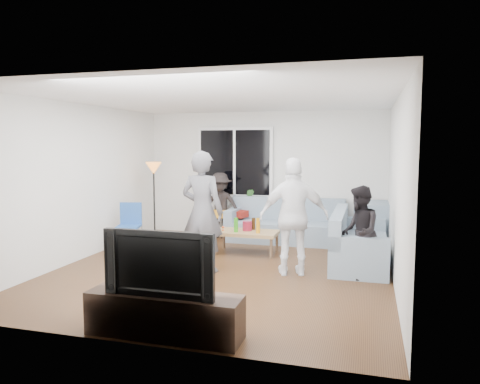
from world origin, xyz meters
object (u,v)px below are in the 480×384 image
(player_left, at_px, (202,212))
(player_right, at_px, (294,217))
(side_chair, at_px, (129,227))
(spectator_right, at_px, (359,232))
(television, at_px, (163,261))
(sofa_back_section, at_px, (285,221))
(floor_lamp, at_px, (154,201))
(tv_console, at_px, (164,315))
(sofa_right_section, at_px, (360,238))
(spectator_back, at_px, (220,205))
(coffee_table, at_px, (246,242))

(player_left, distance_m, player_right, 1.38)
(side_chair, relative_size, spectator_right, 0.64)
(television, bearing_deg, sofa_back_section, 85.61)
(spectator_right, xyz_separation_m, television, (-1.83, -2.61, 0.10))
(side_chair, distance_m, floor_lamp, 1.10)
(sofa_back_section, distance_m, television, 4.80)
(spectator_right, relative_size, tv_console, 0.84)
(sofa_right_section, relative_size, side_chair, 2.33)
(side_chair, bearing_deg, sofa_back_section, 15.61)
(spectator_back, bearing_deg, floor_lamp, -156.94)
(player_left, distance_m, spectator_right, 2.32)
(spectator_right, bearing_deg, player_right, -92.21)
(sofa_right_section, relative_size, floor_lamp, 1.28)
(player_left, distance_m, tv_console, 2.49)
(player_left, bearing_deg, side_chair, -21.40)
(spectator_back, height_order, tv_console, spectator_back)
(coffee_table, relative_size, floor_lamp, 0.71)
(sofa_right_section, relative_size, player_right, 1.15)
(spectator_back, xyz_separation_m, tv_console, (0.99, -4.80, -0.46))
(side_chair, xyz_separation_m, spectator_back, (1.24, 1.54, 0.25))
(side_chair, bearing_deg, tv_console, -70.12)
(player_left, height_order, tv_console, player_left)
(player_left, xyz_separation_m, tv_console, (0.46, -2.34, -0.70))
(sofa_right_section, distance_m, spectator_right, 0.86)
(spectator_right, relative_size, spectator_back, 1.00)
(player_right, height_order, spectator_right, player_right)
(sofa_back_section, relative_size, player_right, 1.32)
(sofa_back_section, relative_size, floor_lamp, 1.47)
(sofa_right_section, bearing_deg, spectator_back, 64.16)
(sofa_back_section, bearing_deg, tv_console, -94.39)
(floor_lamp, xyz_separation_m, spectator_back, (1.24, 0.50, -0.10))
(coffee_table, distance_m, tv_console, 3.63)
(floor_lamp, height_order, spectator_right, floor_lamp)
(television, bearing_deg, coffee_table, 91.81)
(sofa_right_section, xyz_separation_m, television, (-1.83, -3.43, 0.35))
(tv_console, bearing_deg, player_left, 101.14)
(television, bearing_deg, floor_lamp, 117.48)
(side_chair, distance_m, player_left, 2.06)
(side_chair, relative_size, tv_console, 0.54)
(sofa_right_section, bearing_deg, tv_console, 151.86)
(player_left, bearing_deg, floor_lamp, -41.89)
(spectator_right, bearing_deg, side_chair, -106.16)
(player_right, height_order, television, player_right)
(side_chair, height_order, tv_console, side_chair)
(player_right, bearing_deg, sofa_back_section, -92.10)
(sofa_back_section, relative_size, tv_console, 1.44)
(player_left, height_order, television, player_left)
(spectator_right, height_order, television, spectator_right)
(sofa_right_section, relative_size, player_left, 1.09)
(sofa_back_section, xyz_separation_m, player_right, (0.54, -2.24, 0.44))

